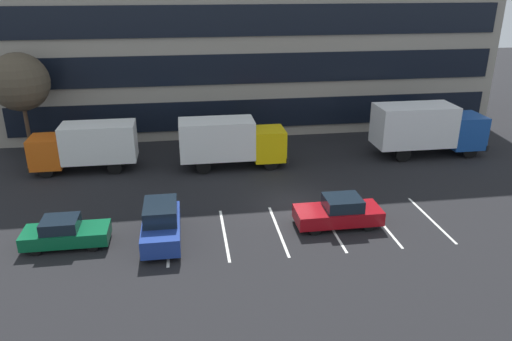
# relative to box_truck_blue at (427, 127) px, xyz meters

# --- Properties ---
(ground_plane) EXTENTS (120.00, 120.00, 0.00)m
(ground_plane) POSITION_rel_box_truck_blue_xyz_m (-11.39, -6.70, -2.12)
(ground_plane) COLOR black
(office_building) EXTENTS (40.21, 10.44, 18.00)m
(office_building) POSITION_rel_box_truck_blue_xyz_m (-11.39, 11.25, 6.88)
(office_building) COLOR gray
(office_building) RESTS_ON ground_plane
(lot_markings) EXTENTS (14.14, 5.40, 0.01)m
(lot_markings) POSITION_rel_box_truck_blue_xyz_m (-11.39, -9.80, -2.12)
(lot_markings) COLOR silver
(lot_markings) RESTS_ON ground_plane
(box_truck_blue) EXTENTS (8.13, 2.69, 3.77)m
(box_truck_blue) POSITION_rel_box_truck_blue_xyz_m (0.00, 0.00, 0.00)
(box_truck_blue) COLOR #194799
(box_truck_blue) RESTS_ON ground_plane
(box_truck_yellow) EXTENTS (7.26, 2.40, 3.36)m
(box_truck_yellow) POSITION_rel_box_truck_blue_xyz_m (-14.31, -0.34, -0.23)
(box_truck_yellow) COLOR yellow
(box_truck_yellow) RESTS_ON ground_plane
(box_truck_orange) EXTENTS (6.95, 2.30, 3.22)m
(box_truck_orange) POSITION_rel_box_truck_blue_xyz_m (-23.90, 0.42, -0.31)
(box_truck_orange) COLOR #D85914
(box_truck_orange) RESTS_ON ground_plane
(sedan_forest) EXTENTS (4.06, 1.70, 1.45)m
(sedan_forest) POSITION_rel_box_truck_blue_xyz_m (-23.31, -9.76, -1.43)
(sedan_forest) COLOR #0C5933
(sedan_forest) RESTS_ON ground_plane
(sedan_maroon) EXTENTS (4.48, 1.88, 1.61)m
(sedan_maroon) POSITION_rel_box_truck_blue_xyz_m (-9.57, -9.71, -1.36)
(sedan_maroon) COLOR maroon
(sedan_maroon) RESTS_ON ground_plane
(suv_navy) EXTENTS (1.82, 4.29, 1.94)m
(suv_navy) POSITION_rel_box_truck_blue_xyz_m (-18.70, -9.98, -1.18)
(suv_navy) COLOR navy
(suv_navy) RESTS_ON ground_plane
(bare_tree) EXTENTS (4.01, 4.01, 7.51)m
(bare_tree) POSITION_rel_box_truck_blue_xyz_m (-28.39, 3.69, 3.37)
(bare_tree) COLOR #473323
(bare_tree) RESTS_ON ground_plane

